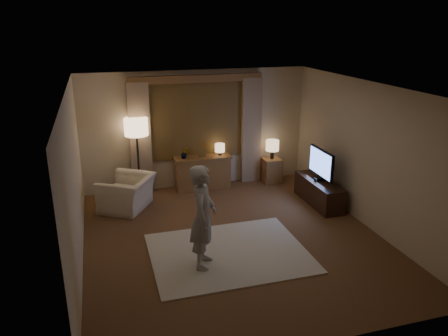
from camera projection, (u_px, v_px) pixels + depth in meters
name	position (u px, v px, depth m)	size (l,w,h in m)	color
room	(225.00, 157.00, 7.59)	(5.04, 5.54, 2.64)	brown
rug	(229.00, 253.00, 7.09)	(2.50, 2.00, 0.02)	beige
sideboard	(203.00, 173.00, 9.74)	(1.20, 0.40, 0.70)	brown
picture_frame	(202.00, 154.00, 9.59)	(0.16, 0.02, 0.20)	brown
plant	(184.00, 153.00, 9.47)	(0.17, 0.13, 0.30)	#999999
table_lamp_sideboard	(220.00, 148.00, 9.67)	(0.22, 0.22, 0.30)	black
floor_lamp	(136.00, 131.00, 9.02)	(0.49, 0.49, 1.69)	black
armchair	(127.00, 193.00, 8.68)	(1.02, 0.89, 0.66)	beige
side_table	(271.00, 170.00, 10.15)	(0.40, 0.40, 0.56)	brown
table_lamp_side	(272.00, 146.00, 9.96)	(0.30, 0.30, 0.44)	black
tv_stand	(319.00, 192.00, 8.95)	(0.45, 1.40, 0.50)	black
tv	(321.00, 164.00, 8.75)	(0.22, 0.91, 0.66)	black
person	(203.00, 217.00, 6.48)	(0.59, 0.39, 1.61)	#A69F99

